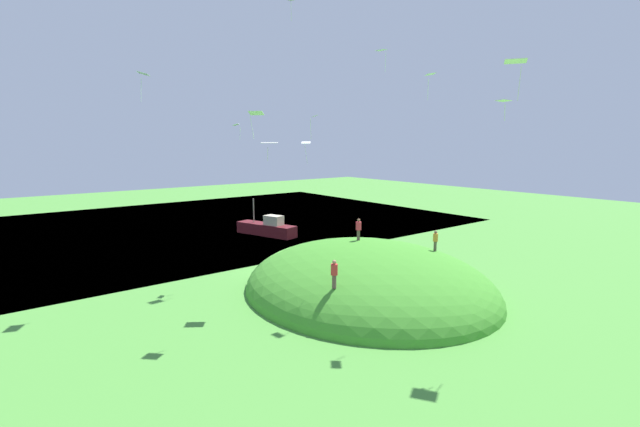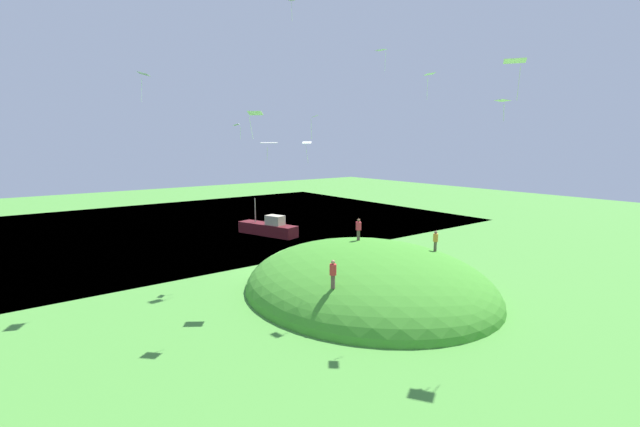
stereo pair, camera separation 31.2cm
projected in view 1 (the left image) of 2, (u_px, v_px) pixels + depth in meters
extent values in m
plane|color=#488C36|center=(277.00, 273.00, 38.48)|extent=(160.00, 160.00, 0.00)
cube|color=#315171|center=(168.00, 228.00, 60.09)|extent=(48.94, 80.00, 0.40)
ellipsoid|color=#3F8B2A|center=(367.00, 291.00, 33.94)|extent=(20.60, 18.11, 7.36)
cube|color=#54141A|center=(266.00, 229.00, 54.51)|extent=(8.49, 4.35, 1.40)
cube|color=#BBB392|center=(274.00, 220.00, 53.61)|extent=(2.53, 1.99, 1.16)
cylinder|color=gray|center=(254.00, 210.00, 55.31)|extent=(0.14, 0.14, 3.04)
cube|color=brown|center=(358.00, 235.00, 35.05)|extent=(0.24, 0.27, 0.84)
cylinder|color=red|center=(359.00, 226.00, 34.93)|extent=(0.60, 0.60, 0.66)
sphere|color=brown|center=(359.00, 220.00, 34.86)|extent=(0.25, 0.25, 0.25)
cube|color=brown|center=(435.00, 246.00, 33.87)|extent=(0.23, 0.17, 0.77)
cylinder|color=orange|center=(435.00, 238.00, 33.77)|extent=(0.48, 0.48, 0.61)
sphere|color=brown|center=(436.00, 232.00, 33.70)|extent=(0.23, 0.23, 0.23)
cube|color=brown|center=(334.00, 282.00, 27.09)|extent=(0.27, 0.23, 0.87)
cylinder|color=red|center=(334.00, 270.00, 26.97)|extent=(0.59, 0.59, 0.69)
sphere|color=#A77357|center=(334.00, 262.00, 26.89)|extent=(0.26, 0.26, 0.26)
cube|color=white|center=(504.00, 101.00, 23.65)|extent=(0.90, 0.77, 0.08)
cylinder|color=white|center=(505.00, 113.00, 23.87)|extent=(0.11, 0.11, 0.90)
cube|color=silver|center=(315.00, 116.00, 38.71)|extent=(0.91, 0.84, 0.21)
cylinder|color=silver|center=(311.00, 129.00, 38.92)|extent=(0.06, 0.09, 1.82)
cylinder|color=silver|center=(291.00, 11.00, 38.03)|extent=(0.21, 0.20, 1.56)
cube|color=white|center=(381.00, 50.00, 30.85)|extent=(0.80, 0.60, 0.07)
cylinder|color=white|center=(385.00, 62.00, 30.95)|extent=(0.09, 0.04, 1.33)
cube|color=white|center=(236.00, 125.00, 36.01)|extent=(0.75, 0.74, 0.16)
cylinder|color=white|center=(240.00, 133.00, 36.17)|extent=(0.12, 0.06, 1.06)
cube|color=white|center=(431.00, 74.00, 26.78)|extent=(0.97, 0.93, 0.12)
cylinder|color=white|center=(428.00, 89.00, 27.24)|extent=(0.17, 0.21, 1.31)
cube|color=white|center=(256.00, 113.00, 27.02)|extent=(1.07, 1.06, 0.24)
cylinder|color=white|center=(252.00, 128.00, 27.12)|extent=(0.14, 0.21, 1.36)
cube|color=silver|center=(269.00, 143.00, 30.63)|extent=(1.36, 1.44, 0.07)
cylinder|color=silver|center=(268.00, 154.00, 30.58)|extent=(0.12, 0.13, 1.00)
cube|color=white|center=(143.00, 74.00, 31.37)|extent=(1.29, 1.16, 0.21)
cylinder|color=white|center=(141.00, 90.00, 31.68)|extent=(0.24, 0.22, 1.71)
cube|color=white|center=(306.00, 143.00, 45.09)|extent=(1.10, 1.12, 0.24)
cylinder|color=white|center=(306.00, 154.00, 44.94)|extent=(0.19, 0.24, 1.92)
cube|color=silver|center=(516.00, 61.00, 24.14)|extent=(1.41, 1.29, 0.16)
cylinder|color=silver|center=(519.00, 83.00, 24.20)|extent=(0.18, 0.13, 1.85)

